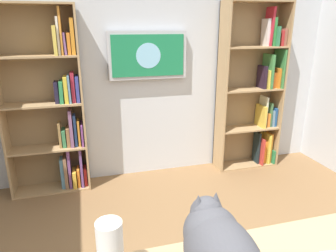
% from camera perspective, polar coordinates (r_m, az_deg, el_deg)
% --- Properties ---
extents(wall_back, '(4.52, 0.06, 2.70)m').
position_cam_1_polar(wall_back, '(3.66, -3.07, 11.44)').
color(wall_back, silver).
rests_on(wall_back, ground).
extents(bookshelf_left, '(0.80, 0.28, 2.04)m').
position_cam_1_polar(bookshelf_left, '(4.05, 15.89, 6.35)').
color(bookshelf_left, tan).
rests_on(bookshelf_left, ground).
extents(bookshelf_right, '(0.82, 0.28, 1.98)m').
position_cam_1_polar(bookshelf_right, '(3.50, -20.31, 3.14)').
color(bookshelf_right, tan).
rests_on(bookshelf_right, ground).
extents(wall_mounted_tv, '(0.88, 0.07, 0.52)m').
position_cam_1_polar(wall_mounted_tv, '(3.56, -3.74, 12.81)').
color(wall_mounted_tv, '#B7B7BC').
extents(cat, '(0.29, 0.62, 0.35)m').
position_cam_1_polar(cat, '(1.35, 9.26, -21.57)').
color(cat, '#4C4C51').
rests_on(cat, desk).
extents(paper_towel_roll, '(0.11, 0.11, 0.28)m').
position_cam_1_polar(paper_towel_roll, '(1.40, -10.53, -21.69)').
color(paper_towel_roll, white).
rests_on(paper_towel_roll, desk).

